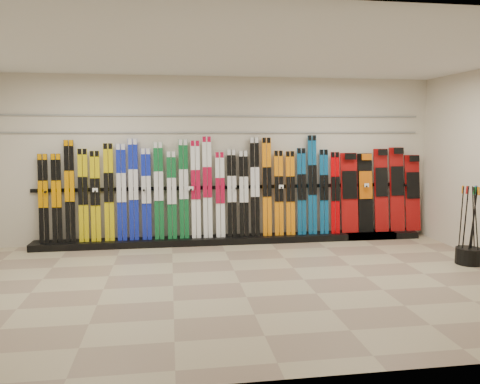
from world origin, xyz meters
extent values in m
plane|color=gray|center=(0.00, 0.00, 0.00)|extent=(8.00, 8.00, 0.00)
plane|color=beige|center=(0.00, 2.50, 1.50)|extent=(8.00, 0.00, 8.00)
plane|color=silver|center=(0.00, 0.00, 3.00)|extent=(8.00, 8.00, 0.00)
cube|color=black|center=(0.22, 2.28, 0.06)|extent=(8.00, 0.40, 0.12)
cube|color=black|center=(-3.05, 2.30, 0.88)|extent=(0.17, 0.17, 1.52)
cube|color=black|center=(-2.83, 2.30, 0.88)|extent=(0.17, 0.17, 1.52)
cube|color=black|center=(-2.62, 2.32, 1.00)|extent=(0.17, 0.19, 1.76)
cube|color=#C7AF0A|center=(-2.39, 2.31, 0.92)|extent=(0.17, 0.17, 1.61)
cube|color=#C7AF0A|center=(-2.19, 2.31, 0.90)|extent=(0.17, 0.17, 1.57)
cube|color=#C7AF0A|center=(-1.96, 2.31, 0.97)|extent=(0.17, 0.18, 1.70)
cube|color=#111F9F|center=(-1.75, 2.31, 0.96)|extent=(0.17, 0.18, 1.69)
cube|color=#111F9F|center=(-1.54, 2.32, 1.01)|extent=(0.17, 0.19, 1.77)
cube|color=#111F9F|center=(-1.32, 2.31, 0.92)|extent=(0.17, 0.17, 1.61)
cube|color=#0F5A29|center=(-1.10, 2.31, 0.98)|extent=(0.17, 0.18, 1.71)
cube|color=#0F5A29|center=(-0.88, 2.31, 0.89)|extent=(0.17, 0.17, 1.55)
cube|color=#0F5A29|center=(-0.66, 2.32, 1.00)|extent=(0.17, 0.19, 1.76)
cube|color=white|center=(-0.45, 2.32, 0.99)|extent=(0.17, 0.19, 1.74)
cube|color=white|center=(-0.24, 2.32, 1.03)|extent=(0.17, 0.19, 1.81)
cube|color=white|center=(-0.01, 2.31, 0.88)|extent=(0.17, 0.17, 1.53)
cube|color=black|center=(0.20, 2.31, 0.91)|extent=(0.17, 0.17, 1.58)
cube|color=black|center=(0.42, 2.31, 0.90)|extent=(0.17, 0.17, 1.55)
cube|color=black|center=(0.63, 2.32, 1.02)|extent=(0.17, 0.19, 1.79)
cube|color=orange|center=(0.85, 2.32, 1.01)|extent=(0.17, 0.19, 1.79)
cube|color=orange|center=(1.07, 2.31, 0.90)|extent=(0.17, 0.17, 1.55)
cube|color=orange|center=(1.29, 2.31, 0.89)|extent=(0.17, 0.17, 1.54)
cube|color=navy|center=(1.50, 2.31, 0.92)|extent=(0.17, 0.17, 1.60)
cube|color=navy|center=(1.71, 2.32, 1.03)|extent=(0.17, 0.20, 1.83)
cube|color=navy|center=(1.94, 2.31, 0.90)|extent=(0.17, 0.17, 1.57)
cube|color=#C70004|center=(2.15, 2.30, 0.88)|extent=(0.17, 0.17, 1.52)
cube|color=#990C0C|center=(2.45, 2.36, 0.87)|extent=(0.32, 0.23, 1.50)
cube|color=black|center=(2.77, 2.35, 0.86)|extent=(0.29, 0.23, 1.49)
cube|color=#990C0C|center=(3.09, 2.36, 0.90)|extent=(0.27, 0.24, 1.57)
cube|color=#990C0C|center=(3.41, 2.36, 0.92)|extent=(0.28, 0.25, 1.60)
cube|color=#990C0C|center=(3.73, 2.35, 0.84)|extent=(0.29, 0.22, 1.45)
cylinder|color=black|center=(3.60, 0.37, 0.12)|extent=(0.38, 0.38, 0.25)
cylinder|color=black|center=(3.70, 0.44, 0.61)|extent=(0.13, 0.14, 1.17)
cylinder|color=black|center=(3.63, 0.26, 0.61)|extent=(0.11, 0.11, 1.18)
cylinder|color=black|center=(3.69, 0.42, 0.61)|extent=(0.13, 0.02, 1.18)
cylinder|color=black|center=(3.56, 0.44, 0.61)|extent=(0.06, 0.13, 1.18)
cylinder|color=black|center=(3.54, 0.42, 0.61)|extent=(0.11, 0.08, 1.18)
cylinder|color=black|center=(3.51, 0.48, 0.61)|extent=(0.08, 0.14, 1.17)
cylinder|color=black|center=(3.63, 0.35, 0.61)|extent=(0.03, 0.09, 1.18)
cylinder|color=black|center=(3.60, 0.32, 0.61)|extent=(0.13, 0.03, 1.18)
cube|color=gray|center=(0.00, 2.48, 2.00)|extent=(7.60, 0.02, 0.03)
cube|color=gray|center=(0.00, 2.48, 2.30)|extent=(7.60, 0.02, 0.03)
camera|label=1|loc=(-0.90, -6.00, 2.02)|focal=35.00mm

